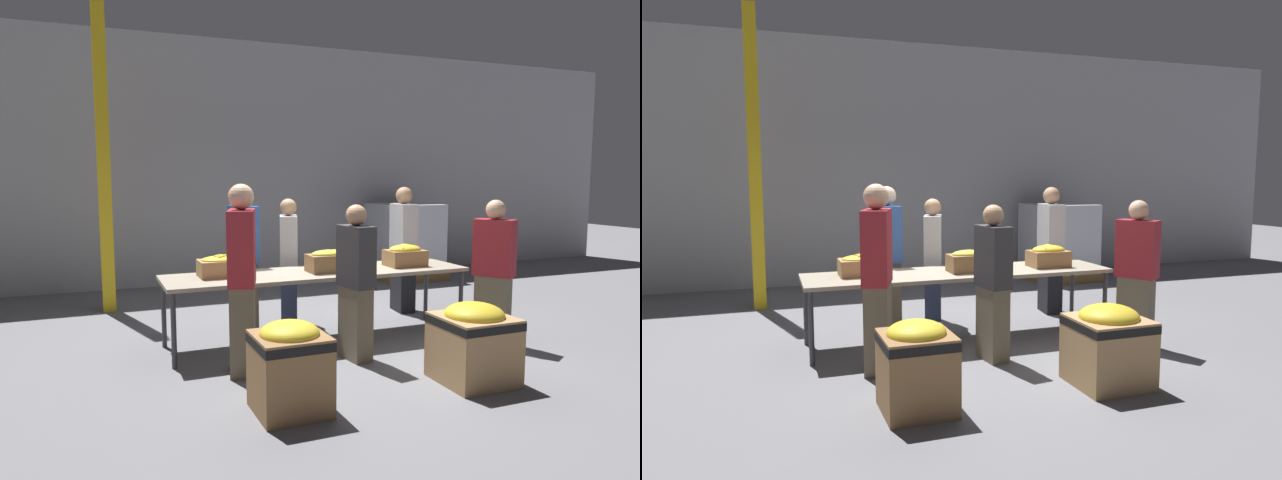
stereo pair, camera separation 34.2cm
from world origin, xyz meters
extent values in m
plane|color=slate|center=(0.00, 0.00, 0.00)|extent=(30.00, 30.00, 0.00)
cube|color=#A8A8AD|center=(0.00, 3.80, 2.00)|extent=(16.00, 0.08, 4.00)
cube|color=#9E937F|center=(0.00, 0.00, 0.74)|extent=(3.32, 0.84, 0.04)
cylinder|color=#38383D|center=(-1.60, -0.36, 0.36)|extent=(0.05, 0.05, 0.72)
cylinder|color=#38383D|center=(1.60, -0.36, 0.36)|extent=(0.05, 0.05, 0.72)
cylinder|color=#38383D|center=(-1.60, 0.36, 0.36)|extent=(0.05, 0.05, 0.72)
cylinder|color=#38383D|center=(1.60, 0.36, 0.36)|extent=(0.05, 0.05, 0.72)
cube|color=#A37A4C|center=(-1.07, 0.09, 0.85)|extent=(0.42, 0.33, 0.17)
ellipsoid|color=yellow|center=(-1.07, 0.09, 0.94)|extent=(0.36, 0.27, 0.07)
ellipsoid|color=yellow|center=(-1.13, 0.07, 0.96)|extent=(0.17, 0.09, 0.04)
ellipsoid|color=yellow|center=(-0.95, 0.13, 0.96)|extent=(0.18, 0.11, 0.04)
ellipsoid|color=yellow|center=(-1.07, 0.09, 0.97)|extent=(0.16, 0.12, 0.05)
ellipsoid|color=yellow|center=(-1.02, 0.07, 0.97)|extent=(0.18, 0.16, 0.04)
cube|color=olive|center=(0.08, -0.06, 0.85)|extent=(0.43, 0.29, 0.19)
ellipsoid|color=gold|center=(0.08, -0.06, 0.95)|extent=(0.37, 0.23, 0.09)
ellipsoid|color=gold|center=(0.12, -0.05, 0.98)|extent=(0.06, 0.19, 0.04)
ellipsoid|color=gold|center=(0.17, -0.08, 0.98)|extent=(0.05, 0.19, 0.04)
cube|color=olive|center=(1.06, -0.03, 0.85)|extent=(0.44, 0.31, 0.18)
ellipsoid|color=gold|center=(1.06, -0.03, 0.95)|extent=(0.39, 0.26, 0.11)
ellipsoid|color=gold|center=(1.03, -0.09, 0.98)|extent=(0.15, 0.13, 0.04)
ellipsoid|color=gold|center=(1.08, 0.01, 0.99)|extent=(0.12, 0.15, 0.05)
cube|color=#6B604C|center=(-0.64, 0.75, 0.40)|extent=(0.25, 0.40, 0.79)
cube|color=#2D5199|center=(-0.64, 0.75, 1.12)|extent=(0.28, 0.47, 0.65)
sphere|color=beige|center=(-0.64, 0.75, 1.56)|extent=(0.22, 0.22, 0.22)
cube|color=#6B604C|center=(-1.03, -0.71, 0.41)|extent=(0.33, 0.44, 0.82)
cube|color=maroon|center=(-1.03, -0.71, 1.15)|extent=(0.36, 0.51, 0.67)
sphere|color=#DBAD89|center=(-1.03, -0.71, 1.61)|extent=(0.23, 0.23, 0.23)
cube|color=#2D3856|center=(-0.07, 0.79, 0.36)|extent=(0.29, 0.39, 0.72)
cube|color=#B2B2B7|center=(-0.07, 0.79, 1.02)|extent=(0.32, 0.45, 0.59)
sphere|color=tan|center=(-0.07, 0.79, 1.42)|extent=(0.20, 0.20, 0.20)
cube|color=#6B604C|center=(0.08, -0.75, 0.36)|extent=(0.23, 0.37, 0.72)
cube|color=#333338|center=(0.08, -0.75, 1.02)|extent=(0.26, 0.43, 0.59)
sphere|color=tan|center=(0.08, -0.75, 1.42)|extent=(0.20, 0.20, 0.20)
cube|color=black|center=(1.54, 0.82, 0.39)|extent=(0.25, 0.39, 0.78)
cube|color=#B2B2B7|center=(1.54, 0.82, 1.10)|extent=(0.27, 0.46, 0.64)
sphere|color=tan|center=(1.54, 0.82, 1.53)|extent=(0.22, 0.22, 0.22)
cube|color=#6B604C|center=(1.68, -0.81, 0.37)|extent=(0.35, 0.40, 0.73)
cube|color=maroon|center=(1.68, -0.81, 1.03)|extent=(0.39, 0.46, 0.60)
sphere|color=#DBAD89|center=(1.68, -0.81, 1.44)|extent=(0.21, 0.21, 0.21)
cube|color=olive|center=(-0.93, -1.69, 0.30)|extent=(0.54, 0.54, 0.60)
cube|color=black|center=(-0.93, -1.69, 0.55)|extent=(0.54, 0.54, 0.07)
ellipsoid|color=yellow|center=(-0.93, -1.69, 0.61)|extent=(0.46, 0.46, 0.19)
cube|color=tan|center=(0.76, -1.69, 0.29)|extent=(0.61, 0.61, 0.59)
cube|color=black|center=(0.76, -1.69, 0.53)|extent=(0.61, 0.61, 0.07)
ellipsoid|color=gold|center=(0.76, -1.69, 0.60)|extent=(0.52, 0.52, 0.21)
cube|color=gold|center=(-2.07, 2.31, 2.00)|extent=(0.16, 0.16, 4.00)
cube|color=olive|center=(2.85, 2.98, 0.07)|extent=(1.15, 1.15, 0.13)
cube|color=silver|center=(2.85, 2.98, 0.71)|extent=(1.06, 1.06, 1.17)
camera|label=1|loc=(-2.30, -5.64, 1.80)|focal=32.00mm
camera|label=2|loc=(-1.98, -5.77, 1.80)|focal=32.00mm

